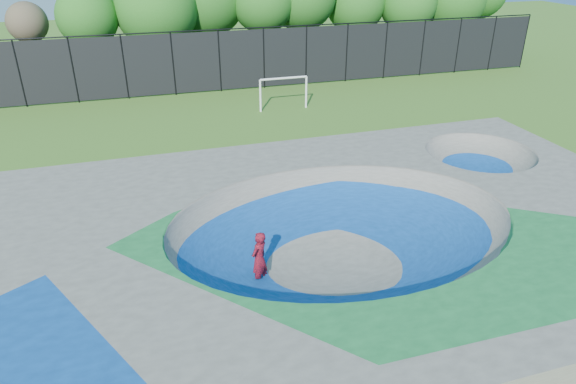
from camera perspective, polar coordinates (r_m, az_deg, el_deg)
ground at (r=16.75m, az=5.83°, el=-7.38°), size 120.00×120.00×0.00m
skate_deck at (r=16.35m, az=5.95°, el=-5.20°), size 22.00×14.00×1.50m
skater at (r=15.09m, az=-3.22°, el=-7.44°), size 0.76×0.74×1.77m
skateboard at (r=15.59m, az=-3.14°, el=-10.06°), size 0.77×0.61×0.05m
soccer_goal at (r=30.85m, az=-0.50°, el=11.55°), size 2.96×0.12×1.95m
fence at (r=34.95m, az=-7.61°, el=14.36°), size 48.09×0.09×4.04m
treeline at (r=39.65m, az=-8.03°, el=20.10°), size 52.40×7.81×8.63m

